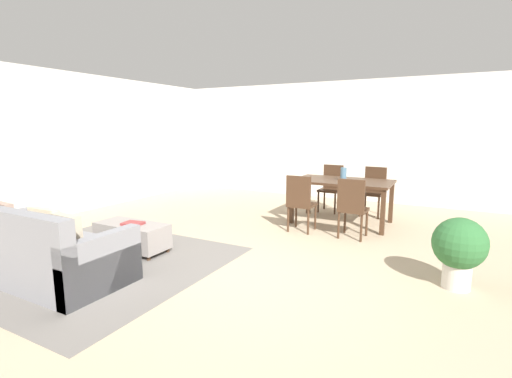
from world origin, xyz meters
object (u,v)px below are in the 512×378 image
object	(u,v)px
ottoman_table	(132,235)
vase_centerpiece	(343,174)
dining_chair_near_right	(352,205)
couch	(40,253)
potted_plant	(459,247)
book_on_ottoman	(133,223)
dining_chair_near_left	(300,200)
dining_table	(342,185)
dining_chair_far_right	(374,188)
dining_chair_far_left	(331,185)

from	to	relation	value
ottoman_table	vase_centerpiece	distance (m)	3.56
ottoman_table	dining_chair_near_right	world-z (taller)	dining_chair_near_right
couch	potted_plant	size ratio (longest dim) A/B	2.65
book_on_ottoman	potted_plant	size ratio (longest dim) A/B	0.34
dining_chair_near_left	dining_chair_near_right	xyz separation A→B (m)	(0.82, 0.02, 0.00)
couch	dining_table	world-z (taller)	couch
dining_table	vase_centerpiece	world-z (taller)	vase_centerpiece
dining_table	dining_chair_far_right	world-z (taller)	dining_chair_far_right
ottoman_table	potted_plant	world-z (taller)	potted_plant
dining_chair_far_left	vase_centerpiece	bearing A→B (deg)	-61.94
dining_chair_near_left	dining_chair_near_right	world-z (taller)	same
dining_chair_far_left	dining_chair_near_left	bearing A→B (deg)	-89.77
ottoman_table	dining_table	world-z (taller)	dining_table
dining_chair_far_left	book_on_ottoman	xyz separation A→B (m)	(-1.60, -3.68, -0.12)
couch	potted_plant	bearing A→B (deg)	24.96
ottoman_table	dining_chair_far_left	xyz separation A→B (m)	(1.67, 3.64, 0.30)
couch	dining_chair_near_right	distance (m)	4.11
vase_centerpiece	potted_plant	size ratio (longest dim) A/B	0.29
dining_chair_near_right	dining_chair_far_right	world-z (taller)	same
potted_plant	couch	bearing A→B (deg)	-155.04
dining_chair_near_left	potted_plant	xyz separation A→B (m)	(2.22, -1.18, -0.07)
couch	ottoman_table	size ratio (longest dim) A/B	1.97
dining_chair_near_left	dining_chair_near_right	distance (m)	0.82
vase_centerpiece	dining_table	bearing A→B (deg)	129.78
dining_chair_far_right	vase_centerpiece	size ratio (longest dim) A/B	4.16
dining_chair_near_left	book_on_ottoman	xyz separation A→B (m)	(-1.60, -1.98, -0.12)
dining_table	dining_chair_far_left	xyz separation A→B (m)	(-0.44, 0.84, -0.15)
dining_chair_far_right	dining_chair_near_left	bearing A→B (deg)	-115.26
ottoman_table	dining_table	size ratio (longest dim) A/B	0.62
dining_chair_near_right	vase_centerpiece	xyz separation A→B (m)	(-0.37, 0.82, 0.35)
dining_chair_near_left	potted_plant	distance (m)	2.52
dining_table	dining_chair_near_left	bearing A→B (deg)	-116.33
dining_chair_near_right	dining_chair_near_left	bearing A→B (deg)	-178.35
couch	ottoman_table	world-z (taller)	couch
dining_chair_near_right	potted_plant	world-z (taller)	dining_chair_near_right
dining_chair_near_right	dining_chair_far_left	bearing A→B (deg)	116.09
dining_chair_near_left	dining_chair_far_left	xyz separation A→B (m)	(-0.01, 1.71, 0.00)
dining_chair_near_right	ottoman_table	bearing A→B (deg)	-141.81
couch	dining_chair_near_right	bearing A→B (deg)	49.22
dining_chair_near_right	dining_chair_far_left	xyz separation A→B (m)	(-0.82, 1.68, 0.00)
dining_chair_near_right	dining_chair_far_left	world-z (taller)	same
ottoman_table	book_on_ottoman	world-z (taller)	book_on_ottoman
dining_chair_far_left	dining_chair_far_right	distance (m)	0.82
dining_chair_near_right	dining_chair_far_left	distance (m)	1.87
ottoman_table	dining_chair_near_left	xyz separation A→B (m)	(1.68, 1.94, 0.30)
couch	dining_chair_near_right	xyz separation A→B (m)	(2.68, 3.11, 0.22)
vase_centerpiece	book_on_ottoman	world-z (taller)	vase_centerpiece
book_on_ottoman	dining_chair_near_left	bearing A→B (deg)	50.94
dining_chair_near_right	vase_centerpiece	bearing A→B (deg)	113.97
vase_centerpiece	dining_chair_far_left	bearing A→B (deg)	118.06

